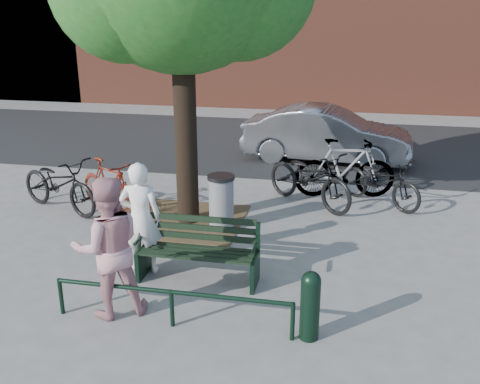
% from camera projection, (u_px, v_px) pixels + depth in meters
% --- Properties ---
extents(ground, '(90.00, 90.00, 0.00)m').
position_uv_depth(ground, '(198.00, 280.00, 7.82)').
color(ground, gray).
rests_on(ground, ground).
extents(dirt_pit, '(2.40, 2.00, 0.02)m').
position_uv_depth(dirt_pit, '(178.00, 220.00, 10.04)').
color(dirt_pit, brown).
rests_on(dirt_pit, ground).
extents(road, '(40.00, 7.00, 0.01)m').
position_uv_depth(road, '(276.00, 143.00, 15.70)').
color(road, black).
rests_on(road, ground).
extents(park_bench, '(1.74, 0.54, 0.97)m').
position_uv_depth(park_bench, '(199.00, 249.00, 7.74)').
color(park_bench, black).
rests_on(park_bench, ground).
extents(guard_railing, '(3.06, 0.06, 0.51)m').
position_uv_depth(guard_railing, '(171.00, 297.00, 6.58)').
color(guard_railing, black).
rests_on(guard_railing, ground).
extents(person_left, '(0.68, 0.50, 1.71)m').
position_uv_depth(person_left, '(141.00, 218.00, 7.85)').
color(person_left, white).
rests_on(person_left, ground).
extents(person_right, '(1.14, 1.07, 1.86)m').
position_uv_depth(person_right, '(108.00, 248.00, 6.70)').
color(person_right, '#C4878B').
rests_on(person_right, ground).
extents(bollard, '(0.24, 0.24, 0.89)m').
position_uv_depth(bollard, '(310.00, 303.00, 6.32)').
color(bollard, black).
rests_on(bollard, ground).
extents(litter_bin, '(0.49, 0.49, 0.99)m').
position_uv_depth(litter_bin, '(221.00, 202.00, 9.53)').
color(litter_bin, gray).
rests_on(litter_bin, ground).
extents(bicycle_a, '(2.21, 1.50, 1.10)m').
position_uv_depth(bicycle_a, '(59.00, 184.00, 10.36)').
color(bicycle_a, black).
rests_on(bicycle_a, ground).
extents(bicycle_b, '(1.76, 1.30, 1.05)m').
position_uv_depth(bicycle_b, '(110.00, 186.00, 10.31)').
color(bicycle_b, '#60190D').
rests_on(bicycle_b, ground).
extents(bicycle_c, '(2.18, 1.97, 1.15)m').
position_uv_depth(bicycle_c, '(309.00, 178.00, 10.65)').
color(bicycle_c, black).
rests_on(bicycle_c, ground).
extents(bicycle_d, '(2.15, 0.94, 1.25)m').
position_uv_depth(bicycle_d, '(345.00, 168.00, 11.09)').
color(bicycle_d, gray).
rests_on(bicycle_d, ground).
extents(bicycle_e, '(1.89, 1.71, 1.00)m').
position_uv_depth(bicycle_e, '(381.00, 181.00, 10.69)').
color(bicycle_e, black).
rests_on(bicycle_e, ground).
extents(parked_car, '(4.39, 1.91, 1.40)m').
position_uv_depth(parked_car, '(327.00, 135.00, 13.69)').
color(parked_car, slate).
rests_on(parked_car, ground).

